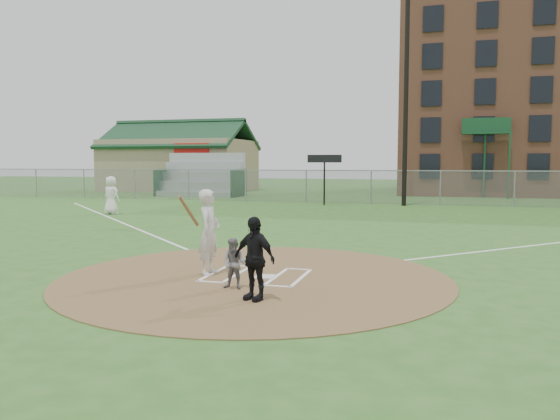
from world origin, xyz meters
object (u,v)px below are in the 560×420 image
(umpire, at_px, (254,258))
(batter_at_plate, at_px, (209,232))
(home_plate, at_px, (265,277))
(ondeck_player, at_px, (111,195))
(catcher, at_px, (234,264))

(umpire, xyz_separation_m, batter_at_plate, (-1.66, 1.85, 0.19))
(home_plate, distance_m, ondeck_player, 16.50)
(home_plate, bearing_deg, ondeck_player, 134.03)
(catcher, relative_size, batter_at_plate, 0.53)
(ondeck_player, bearing_deg, umpire, 141.58)
(umpire, bearing_deg, batter_at_plate, 152.53)
(catcher, relative_size, umpire, 0.66)
(catcher, bearing_deg, umpire, -43.78)
(umpire, distance_m, batter_at_plate, 2.49)
(ondeck_player, bearing_deg, catcher, 141.47)
(ondeck_player, distance_m, batter_at_plate, 15.64)
(home_plate, height_order, ondeck_player, ondeck_player)
(catcher, bearing_deg, batter_at_plate, 134.69)
(home_plate, relative_size, catcher, 0.42)
(catcher, height_order, umpire, umpire)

